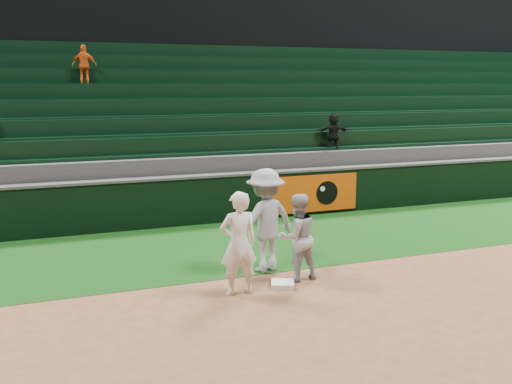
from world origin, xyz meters
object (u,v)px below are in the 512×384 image
at_px(base_coach, 265,220).
at_px(first_baseman, 238,243).
at_px(baserunner, 297,237).
at_px(first_base, 283,284).

bearing_deg(base_coach, first_baseman, 34.02).
height_order(baserunner, base_coach, base_coach).
distance_m(first_baseman, baserunner, 1.27).
relative_size(first_base, baserunner, 0.25).
relative_size(first_base, first_baseman, 0.22).
height_order(first_base, base_coach, base_coach).
xyz_separation_m(first_baseman, base_coach, (0.87, 0.98, 0.10)).
bearing_deg(first_base, base_coach, 88.08).
bearing_deg(baserunner, first_baseman, 8.92).
bearing_deg(baserunner, first_base, 27.71).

